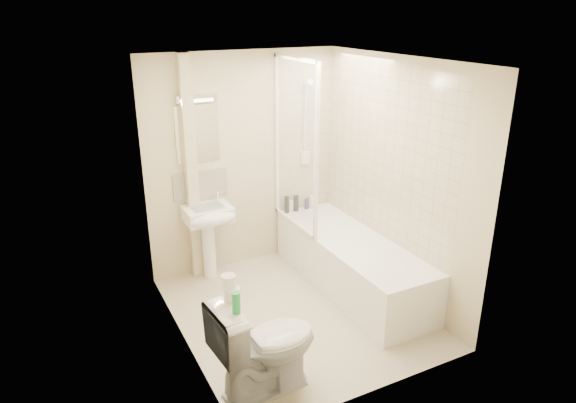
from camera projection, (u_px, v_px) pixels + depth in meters
name	position (u px, v px, depth m)	size (l,w,h in m)	color
floor	(296.00, 312.00, 5.04)	(2.50, 2.50, 0.00)	beige
wall_back	(244.00, 163.00, 5.65)	(2.20, 0.02, 2.40)	beige
wall_left	(177.00, 219.00, 4.14)	(0.02, 2.50, 2.40)	beige
wall_right	(395.00, 180.00, 5.08)	(0.02, 2.50, 2.40)	beige
ceiling	(298.00, 60.00, 4.19)	(2.20, 2.50, 0.02)	white
tile_back	(304.00, 136.00, 5.88)	(0.70, 0.01, 1.75)	beige
tile_right	(384.00, 154.00, 5.15)	(0.01, 2.10, 1.75)	beige
pipe_boxing	(191.00, 172.00, 5.34)	(0.12, 0.12, 2.40)	beige
splashback	(201.00, 184.00, 5.49)	(0.60, 0.01, 0.30)	beige
mirror	(197.00, 134.00, 5.29)	(0.46, 0.01, 0.60)	white
strip_light	(196.00, 98.00, 5.14)	(0.42, 0.07, 0.07)	silver
bathtub	(351.00, 262.00, 5.41)	(0.70, 2.10, 0.55)	white
shower_screen	(295.00, 146.00, 5.36)	(0.04, 0.92, 1.80)	white
shower_fixture	(306.00, 126.00, 5.80)	(0.10, 0.16, 0.99)	white
pedestal_sink	(209.00, 223.00, 5.43)	(0.49, 0.46, 0.95)	white
bottle_black_a	(287.00, 205.00, 5.98)	(0.05, 0.05, 0.20)	black
bottle_white_a	(291.00, 206.00, 6.01)	(0.06, 0.06, 0.14)	silver
bottle_black_b	(296.00, 203.00, 6.03)	(0.06, 0.06, 0.19)	black
bottle_blue	(307.00, 204.00, 6.11)	(0.05, 0.05, 0.12)	navy
bottle_cream	(312.00, 202.00, 6.13)	(0.06, 0.06, 0.15)	#F9E5C0
toilet	(265.00, 345.00, 3.88)	(0.85, 0.53, 0.83)	white
toilet_roll_lower	(232.00, 294.00, 3.68)	(0.12, 0.12, 0.10)	white
toilet_roll_upper	(229.00, 281.00, 3.66)	(0.11, 0.11, 0.09)	white
green_bottle	(236.00, 303.00, 3.51)	(0.06, 0.06, 0.16)	green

